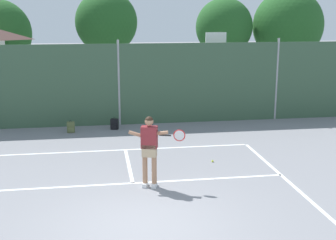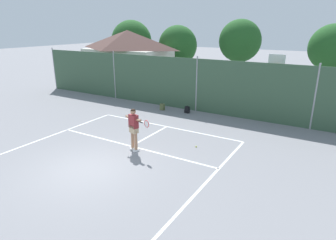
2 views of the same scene
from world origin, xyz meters
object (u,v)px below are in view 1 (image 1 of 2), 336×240
object	(u,v)px
basketball_hoop	(215,61)
backpack_black	(114,124)
backpack_olive	(71,127)
tennis_ball	(213,161)
tennis_player	(150,145)

from	to	relation	value
basketball_hoop	backpack_black	bearing A→B (deg)	-154.79
basketball_hoop	backpack_olive	xyz separation A→B (m)	(-6.10, -2.35, -2.12)
basketball_hoop	tennis_ball	size ratio (longest dim) A/B	53.79
tennis_ball	basketball_hoop	bearing A→B (deg)	75.22
basketball_hoop	tennis_player	size ratio (longest dim) A/B	1.91
backpack_olive	backpack_black	distance (m)	1.65
tennis_player	tennis_ball	world-z (taller)	tennis_player
backpack_black	basketball_hoop	bearing A→B (deg)	25.21
basketball_hoop	backpack_black	xyz separation A→B (m)	(-4.47, -2.11, -2.12)
tennis_player	tennis_ball	xyz separation A→B (m)	(2.08, 1.67, -1.08)
basketball_hoop	tennis_ball	xyz separation A→B (m)	(-1.73, -6.54, -2.28)
backpack_olive	backpack_black	xyz separation A→B (m)	(1.63, 0.24, 0.00)
basketball_hoop	tennis_player	bearing A→B (deg)	-114.84
basketball_hoop	backpack_olive	size ratio (longest dim) A/B	7.67
backpack_black	tennis_player	bearing A→B (deg)	-83.71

